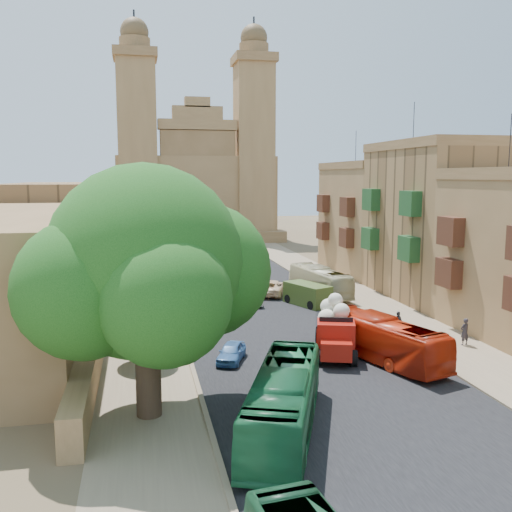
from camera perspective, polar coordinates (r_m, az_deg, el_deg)
name	(u,v)px	position (r m, az deg, el deg)	size (l,w,h in m)	color
ground	(382,435)	(25.54, 12.49, -17.06)	(260.00, 260.00, 0.00)	brown
road_surface	(247,293)	(53.05, -0.88, -3.69)	(14.00, 140.00, 0.01)	black
sidewalk_east	(344,289)	(55.58, 8.80, -3.24)	(5.00, 140.00, 0.01)	#806C53
sidewalk_west	(143,297)	(52.14, -11.21, -4.05)	(5.00, 140.00, 0.01)	#806C53
kerb_east	(319,289)	(54.76, 6.35, -3.31)	(0.25, 140.00, 0.12)	#806C53
kerb_west	(171,295)	(52.20, -8.47, -3.91)	(0.25, 140.00, 0.12)	#806C53
townhouse_c	(435,220)	(52.86, 17.45, 3.46)	(9.00, 14.00, 17.40)	olive
townhouse_d	(371,217)	(65.46, 11.46, 3.81)	(9.00, 14.00, 15.90)	olive
west_wall	(102,315)	(42.28, -15.19, -5.75)	(1.00, 40.00, 1.80)	olive
west_building_low	(11,277)	(40.42, -23.33, -1.98)	(10.00, 28.00, 8.40)	brown
west_building_mid	(61,229)	(65.80, -18.89, 2.55)	(10.00, 22.00, 10.00)	olive
church	(194,183)	(100.12, -6.18, 7.23)	(28.00, 22.50, 36.30)	olive
ficus_tree	(148,269)	(25.36, -10.77, -1.30)	(11.34, 10.43, 11.34)	#3D2B1E
street_tree_a	(136,302)	(33.81, -11.90, -4.57)	(3.39, 3.39, 5.21)	#3D2B1E
street_tree_b	(136,271)	(45.62, -11.88, -1.44)	(3.31, 3.31, 5.09)	#3D2B1E
street_tree_c	(136,248)	(57.45, -11.88, 0.81)	(3.62, 3.62, 5.56)	#3D2B1E
street_tree_d	(137,243)	(69.48, -11.85, 1.26)	(2.74, 2.74, 4.21)	#3D2B1E
red_truck	(335,328)	(35.25, 7.93, -7.17)	(4.02, 6.44, 3.56)	#A6160C
olive_pickup	(307,295)	(48.13, 5.16, -3.87)	(3.44, 4.74, 1.80)	#3D521E
bus_green_north	(284,401)	(24.60, 2.79, -14.30)	(2.36, 10.09, 2.81)	#1B6539
bus_red_east	(382,339)	(34.43, 12.45, -8.11)	(2.18, 9.31, 2.59)	#B9250D
bus_cream_east	(320,281)	(52.09, 6.39, -2.53)	(2.15, 9.17, 2.55)	#C0B78C
car_blue_a	(231,352)	(33.74, -2.48, -9.58)	(1.30, 3.24, 1.10)	teal
car_white_a	(252,297)	(48.23, -0.43, -4.10)	(1.36, 3.89, 1.28)	silver
car_cream	(272,287)	(52.02, 1.64, -3.16)	(2.28, 4.95, 1.37)	beige
car_dkblue	(182,265)	(65.40, -7.39, -0.93)	(1.90, 4.68, 1.36)	#0E1949
car_white_b	(240,275)	(59.39, -1.60, -1.88)	(1.35, 3.35, 1.14)	white
car_blue_b	(186,256)	(73.65, -6.97, 0.00)	(1.24, 3.57, 1.18)	#3E78D1
pedestrian_a	(465,332)	(39.06, 20.14, -7.13)	(0.64, 0.42, 1.76)	#2A272D
pedestrian_c	(398,323)	(40.48, 14.01, -6.48)	(0.93, 0.39, 1.58)	#3E3E3F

